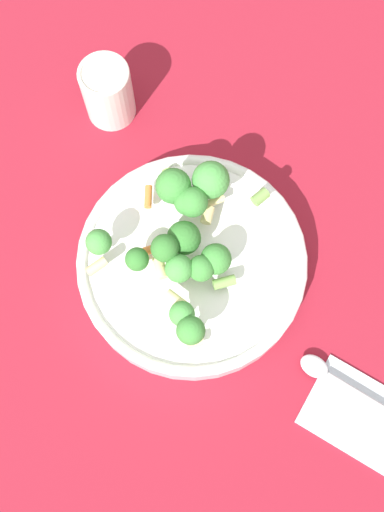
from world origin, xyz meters
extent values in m
plane|color=maroon|center=(0.00, 0.00, 0.00)|extent=(3.00, 3.00, 0.00)
cylinder|color=white|center=(0.00, 0.00, 0.02)|extent=(0.29, 0.29, 0.04)
torus|color=white|center=(0.00, 0.00, 0.04)|extent=(0.29, 0.29, 0.01)
cylinder|color=#8CB766|center=(0.01, -0.03, 0.06)|extent=(0.01, 0.01, 0.01)
sphere|color=#3D8438|center=(0.01, -0.03, 0.08)|extent=(0.04, 0.04, 0.04)
cylinder|color=#8CB766|center=(0.04, 0.03, 0.08)|extent=(0.01, 0.01, 0.01)
sphere|color=#3D8438|center=(0.04, 0.03, 0.10)|extent=(0.03, 0.03, 0.03)
cylinder|color=#8CB766|center=(-0.08, -0.05, 0.07)|extent=(0.01, 0.01, 0.02)
sphere|color=#3D8438|center=(-0.08, -0.05, 0.09)|extent=(0.03, 0.03, 0.03)
cylinder|color=#8CB766|center=(-0.03, 0.00, 0.07)|extent=(0.01, 0.01, 0.01)
sphere|color=#479342|center=(-0.03, 0.00, 0.09)|extent=(0.03, 0.03, 0.03)
cylinder|color=#8CB766|center=(0.01, 0.02, 0.06)|extent=(0.01, 0.01, 0.01)
sphere|color=#33722D|center=(0.01, 0.02, 0.08)|extent=(0.04, 0.04, 0.04)
cylinder|color=#8CB766|center=(-0.07, -0.03, 0.07)|extent=(0.01, 0.01, 0.01)
sphere|color=#479342|center=(-0.07, -0.03, 0.09)|extent=(0.03, 0.03, 0.03)
cylinder|color=#8CB766|center=(0.05, 0.03, 0.08)|extent=(0.01, 0.01, 0.01)
sphere|color=#3D8438|center=(0.05, 0.03, 0.10)|extent=(0.04, 0.04, 0.04)
cylinder|color=#8CB766|center=(0.08, 0.03, 0.07)|extent=(0.02, 0.02, 0.02)
sphere|color=#479342|center=(0.08, 0.03, 0.10)|extent=(0.05, 0.05, 0.05)
cylinder|color=#8CB766|center=(-0.05, 0.10, 0.07)|extent=(0.01, 0.01, 0.02)
sphere|color=#479342|center=(-0.05, 0.10, 0.09)|extent=(0.03, 0.03, 0.03)
cylinder|color=#8CB766|center=(-0.04, 0.05, 0.07)|extent=(0.01, 0.01, 0.01)
sphere|color=#33722D|center=(-0.04, 0.05, 0.08)|extent=(0.03, 0.03, 0.03)
cylinder|color=#8CB766|center=(0.05, 0.06, 0.07)|extent=(0.02, 0.02, 0.02)
sphere|color=#3D8438|center=(0.05, 0.06, 0.10)|extent=(0.04, 0.04, 0.04)
cylinder|color=#8CB766|center=(-0.02, 0.03, 0.07)|extent=(0.01, 0.01, 0.01)
sphere|color=#33722D|center=(-0.02, 0.03, 0.10)|extent=(0.03, 0.03, 0.03)
cylinder|color=#8CB766|center=(-0.01, -0.02, 0.06)|extent=(0.01, 0.01, 0.01)
sphere|color=#3D8438|center=(-0.01, -0.02, 0.08)|extent=(0.03, 0.03, 0.03)
cylinder|color=beige|center=(0.05, 0.01, 0.07)|extent=(0.02, 0.02, 0.01)
cylinder|color=beige|center=(-0.03, 0.02, 0.06)|extent=(0.03, 0.03, 0.01)
cylinder|color=beige|center=(-0.06, -0.02, 0.07)|extent=(0.02, 0.03, 0.01)
cylinder|color=beige|center=(-0.08, 0.09, 0.07)|extent=(0.03, 0.02, 0.01)
cylinder|color=beige|center=(-0.09, -0.06, 0.05)|extent=(0.02, 0.02, 0.01)
cylinder|color=#729E4C|center=(0.11, -0.03, 0.07)|extent=(0.02, 0.02, 0.01)
cylinder|color=#729E4C|center=(0.07, 0.08, 0.06)|extent=(0.02, 0.03, 0.01)
cylinder|color=orange|center=(0.04, 0.09, 0.06)|extent=(0.03, 0.02, 0.01)
cylinder|color=orange|center=(-0.02, 0.05, 0.06)|extent=(0.03, 0.02, 0.01)
cylinder|color=#729E4C|center=(-0.01, -0.05, 0.06)|extent=(0.03, 0.03, 0.01)
cylinder|color=beige|center=(0.08, 0.01, 0.06)|extent=(0.03, 0.02, 0.01)
cylinder|color=silver|center=(0.14, 0.22, 0.04)|extent=(0.07, 0.07, 0.09)
torus|color=silver|center=(0.14, 0.22, 0.09)|extent=(0.07, 0.07, 0.01)
cube|color=#B2BCC6|center=(-0.05, -0.28, 0.00)|extent=(0.10, 0.15, 0.01)
cylinder|color=silver|center=(-0.03, -0.27, 0.01)|extent=(0.01, 0.12, 0.01)
ellipsoid|color=silver|center=(-0.03, -0.20, 0.01)|extent=(0.03, 0.04, 0.01)
camera|label=1|loc=(-0.18, -0.11, 0.76)|focal=42.00mm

